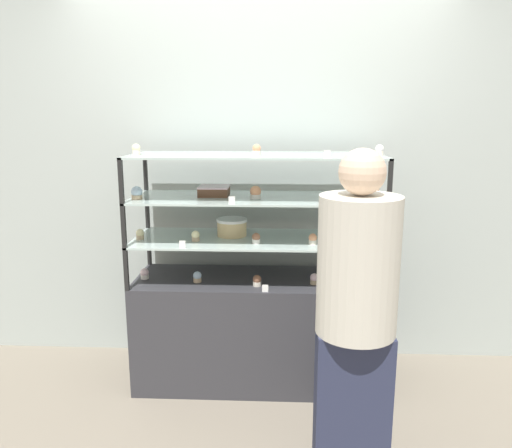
% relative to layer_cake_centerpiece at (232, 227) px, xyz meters
% --- Properties ---
extents(ground_plane, '(20.00, 20.00, 0.00)m').
position_rel_layer_cake_centerpiece_xyz_m(ground_plane, '(0.16, -0.06, -1.01)').
color(ground_plane, gray).
extents(back_wall, '(8.00, 0.05, 2.60)m').
position_rel_layer_cake_centerpiece_xyz_m(back_wall, '(0.16, 0.36, 0.29)').
color(back_wall, '#A8B2AD').
rests_on(back_wall, ground_plane).
extents(display_base, '(1.52, 0.55, 0.70)m').
position_rel_layer_cake_centerpiece_xyz_m(display_base, '(0.16, -0.06, -0.66)').
color(display_base, '#333338').
rests_on(display_base, ground_plane).
extents(display_riser_lower, '(1.52, 0.55, 0.26)m').
position_rel_layer_cake_centerpiece_xyz_m(display_riser_lower, '(0.16, -0.06, -0.07)').
color(display_riser_lower, black).
rests_on(display_riser_lower, display_base).
extents(display_riser_middle, '(1.52, 0.55, 0.26)m').
position_rel_layer_cake_centerpiece_xyz_m(display_riser_middle, '(0.16, -0.06, 0.19)').
color(display_riser_middle, black).
rests_on(display_riser_middle, display_riser_lower).
extents(display_riser_upper, '(1.52, 0.55, 0.26)m').
position_rel_layer_cake_centerpiece_xyz_m(display_riser_upper, '(0.16, -0.06, 0.45)').
color(display_riser_upper, black).
rests_on(display_riser_upper, display_riser_middle).
extents(layer_cake_centerpiece, '(0.19, 0.19, 0.11)m').
position_rel_layer_cake_centerpiece_xyz_m(layer_cake_centerpiece, '(0.00, 0.00, 0.00)').
color(layer_cake_centerpiece, '#DBBC84').
rests_on(layer_cake_centerpiece, display_riser_lower).
extents(sheet_cake_frosted, '(0.19, 0.18, 0.06)m').
position_rel_layer_cake_centerpiece_xyz_m(sheet_cake_frosted, '(-0.11, -0.02, 0.23)').
color(sheet_cake_frosted, brown).
rests_on(sheet_cake_frosted, display_riser_middle).
extents(cupcake_0, '(0.05, 0.05, 0.07)m').
position_rel_layer_cake_centerpiece_xyz_m(cupcake_0, '(-0.54, -0.11, -0.28)').
color(cupcake_0, white).
rests_on(cupcake_0, display_base).
extents(cupcake_1, '(0.05, 0.05, 0.07)m').
position_rel_layer_cake_centerpiece_xyz_m(cupcake_1, '(-0.20, -0.15, -0.28)').
color(cupcake_1, '#CCB28C').
rests_on(cupcake_1, display_base).
extents(cupcake_2, '(0.05, 0.05, 0.07)m').
position_rel_layer_cake_centerpiece_xyz_m(cupcake_2, '(0.17, -0.21, -0.28)').
color(cupcake_2, beige).
rests_on(cupcake_2, display_base).
extents(cupcake_3, '(0.05, 0.05, 0.07)m').
position_rel_layer_cake_centerpiece_xyz_m(cupcake_3, '(0.52, -0.16, -0.28)').
color(cupcake_3, '#CCB28C').
rests_on(cupcake_3, display_base).
extents(cupcake_4, '(0.05, 0.05, 0.07)m').
position_rel_layer_cake_centerpiece_xyz_m(cupcake_4, '(0.84, -0.19, -0.28)').
color(cupcake_4, '#CCB28C').
rests_on(cupcake_4, display_base).
extents(price_tag_0, '(0.04, 0.00, 0.04)m').
position_rel_layer_cake_centerpiece_xyz_m(price_tag_0, '(0.22, -0.32, -0.29)').
color(price_tag_0, white).
rests_on(price_tag_0, display_base).
extents(cupcake_5, '(0.05, 0.05, 0.06)m').
position_rel_layer_cake_centerpiece_xyz_m(cupcake_5, '(-0.56, -0.12, -0.02)').
color(cupcake_5, '#CCB28C').
rests_on(cupcake_5, display_riser_lower).
extents(cupcake_6, '(0.05, 0.05, 0.06)m').
position_rel_layer_cake_centerpiece_xyz_m(cupcake_6, '(-0.21, -0.15, -0.02)').
color(cupcake_6, '#CCB28C').
rests_on(cupcake_6, display_riser_lower).
extents(cupcake_7, '(0.05, 0.05, 0.06)m').
position_rel_layer_cake_centerpiece_xyz_m(cupcake_7, '(0.16, -0.19, -0.02)').
color(cupcake_7, white).
rests_on(cupcake_7, display_riser_lower).
extents(cupcake_8, '(0.05, 0.05, 0.06)m').
position_rel_layer_cake_centerpiece_xyz_m(cupcake_8, '(0.50, -0.19, -0.02)').
color(cupcake_8, beige).
rests_on(cupcake_8, display_riser_lower).
extents(cupcake_9, '(0.05, 0.05, 0.06)m').
position_rel_layer_cake_centerpiece_xyz_m(cupcake_9, '(0.86, -0.13, -0.02)').
color(cupcake_9, '#CCB28C').
rests_on(cupcake_9, display_riser_lower).
extents(price_tag_1, '(0.04, 0.00, 0.04)m').
position_rel_layer_cake_centerpiece_xyz_m(price_tag_1, '(-0.26, -0.32, -0.03)').
color(price_tag_1, white).
rests_on(price_tag_1, display_riser_lower).
extents(cupcake_10, '(0.07, 0.07, 0.08)m').
position_rel_layer_cake_centerpiece_xyz_m(cupcake_10, '(-0.55, -0.17, 0.24)').
color(cupcake_10, '#CCB28C').
rests_on(cupcake_10, display_riser_middle).
extents(cupcake_11, '(0.07, 0.07, 0.08)m').
position_rel_layer_cake_centerpiece_xyz_m(cupcake_11, '(0.16, -0.12, 0.24)').
color(cupcake_11, white).
rests_on(cupcake_11, display_riser_middle).
extents(cupcake_12, '(0.07, 0.07, 0.08)m').
position_rel_layer_cake_centerpiece_xyz_m(cupcake_12, '(0.85, -0.13, 0.24)').
color(cupcake_12, beige).
rests_on(cupcake_12, display_riser_middle).
extents(price_tag_2, '(0.04, 0.00, 0.04)m').
position_rel_layer_cake_centerpiece_xyz_m(price_tag_2, '(0.03, -0.32, 0.23)').
color(price_tag_2, white).
rests_on(price_tag_2, display_riser_middle).
extents(cupcake_13, '(0.05, 0.05, 0.07)m').
position_rel_layer_cake_centerpiece_xyz_m(cupcake_13, '(-0.55, -0.14, 0.50)').
color(cupcake_13, beige).
rests_on(cupcake_13, display_riser_upper).
extents(cupcake_14, '(0.05, 0.05, 0.07)m').
position_rel_layer_cake_centerpiece_xyz_m(cupcake_14, '(0.16, -0.14, 0.50)').
color(cupcake_14, beige).
rests_on(cupcake_14, display_riser_upper).
extents(cupcake_15, '(0.05, 0.05, 0.07)m').
position_rel_layer_cake_centerpiece_xyz_m(cupcake_15, '(0.87, -0.16, 0.50)').
color(cupcake_15, beige).
rests_on(cupcake_15, display_riser_upper).
extents(price_tag_3, '(0.04, 0.00, 0.04)m').
position_rel_layer_cake_centerpiece_xyz_m(price_tag_3, '(0.56, -0.32, 0.49)').
color(price_tag_3, white).
rests_on(price_tag_3, display_riser_upper).
extents(customer_figure, '(0.37, 0.37, 1.57)m').
position_rel_layer_cake_centerpiece_xyz_m(customer_figure, '(0.65, -0.91, -0.17)').
color(customer_figure, '#282D47').
rests_on(customer_figure, ground_plane).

